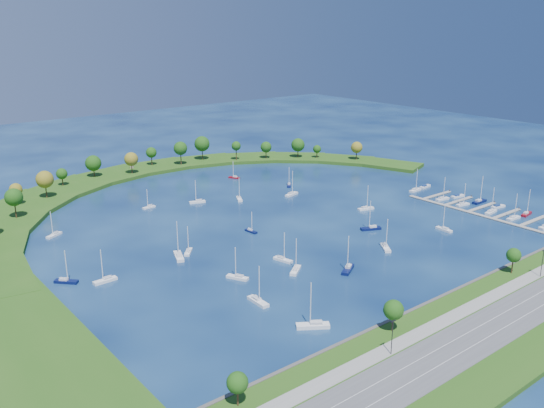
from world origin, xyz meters
TOP-DOWN VIEW (x-y plane):
  - ground at (0.00, 0.00)m, footprint 700.00×700.00m
  - south_shoreline at (0.03, -122.88)m, footprint 420.00×43.10m
  - breakwater at (-46.33, 48.72)m, footprint 286.74×247.64m
  - breakwater_trees at (-15.48, 87.09)m, footprint 242.66×95.59m
  - harbor_tower at (-12.26, 120.44)m, footprint 2.60×2.60m
  - dock_system at (85.30, -61.00)m, footprint 24.28×82.00m
  - moored_boat_0 at (-52.31, -46.95)m, footprint 5.72×8.28m
  - moored_boat_1 at (-29.43, -44.51)m, footprint 4.08×8.30m
  - moored_boat_2 at (47.58, -62.61)m, footprint 2.68×7.93m
  - moored_boat_3 at (-57.95, -66.20)m, footprint 2.75×9.12m
  - moored_boat_4 at (-16.59, -66.54)m, footprint 9.49×7.05m
  - moored_boat_5 at (-19.74, -11.27)m, footprint 2.43×6.57m
  - moored_boat_6 at (42.78, -20.86)m, footprint 8.63×4.20m
  - moored_boat_7 at (41.30, 35.13)m, footprint 6.49×6.96m
  - moored_boat_8 at (4.28, 31.08)m, footprint 5.73×8.27m
  - moored_boat_9 at (10.76, -60.91)m, footprint 7.18×8.63m
  - moored_boat_10 at (-101.15, -11.99)m, footprint 7.41×7.65m
  - moored_boat_11 at (-88.35, 37.23)m, footprint 7.77×5.73m
  - moored_boat_12 at (23.28, -41.86)m, footprint 9.32×6.16m
  - moored_boat_13 at (-53.52, -15.04)m, footprint 6.50×7.04m
  - moored_boat_14 at (30.53, 20.40)m, footprint 9.25×4.77m
  - moored_boat_15 at (27.14, 67.98)m, footprint 4.80×7.00m
  - moored_boat_16 at (-38.43, 47.55)m, footprint 6.78×2.43m
  - moored_boat_17 at (-54.70, -89.20)m, footprint 9.86×7.96m
  - moored_boat_18 at (-32.18, -55.14)m, footprint 8.38×7.03m
  - moored_boat_19 at (-15.25, 40.02)m, footprint 8.37×4.92m
  - moored_boat_20 at (-58.93, -17.00)m, footprint 6.23×10.32m
  - moored_boat_21 at (-90.06, -19.88)m, footprint 8.51×2.65m
  - docked_boat_2 at (85.52, -73.50)m, footprint 8.39×2.65m
  - docked_boat_3 at (96.01, -74.17)m, footprint 8.74×3.76m
  - docked_boat_4 at (85.51, -62.01)m, footprint 8.86×3.54m
  - docked_boat_5 at (95.98, -59.45)m, footprint 8.42×3.43m
  - docked_boat_6 at (85.53, -46.46)m, footprint 7.94×3.30m
  - docked_boat_7 at (96.00, -49.13)m, footprint 9.52×2.86m
  - docked_boat_8 at (85.52, -34.43)m, footprint 8.40×3.13m
  - docked_boat_9 at (95.98, -36.48)m, footprint 8.55×3.46m
  - docked_boat_10 at (87.92, -15.38)m, footprint 8.55×3.06m
  - docked_boat_11 at (97.88, -14.24)m, footprint 8.78×3.52m

SIDE VIEW (x-z plane):
  - ground at x=0.00m, z-range 0.00..0.00m
  - dock_system at x=85.30m, z-range -0.45..1.15m
  - docked_boat_5 at x=95.98m, z-range -0.22..1.45m
  - docked_boat_9 at x=95.98m, z-range -0.22..1.47m
  - docked_boat_11 at x=97.88m, z-range -0.23..1.51m
  - moored_boat_5 at x=-19.74m, z-range -3.88..5.56m
  - moored_boat_16 at x=-38.43m, z-range -4.03..5.73m
  - moored_boat_15 at x=27.14m, z-range -4.19..5.91m
  - moored_boat_7 at x=41.30m, z-range -4.60..6.35m
  - moored_boat_13 at x=-53.52m, z-range -4.63..6.39m
  - docked_boat_6 at x=85.53m, z-range -4.77..6.55m
  - moored_boat_11 at x=-88.35m, z-range -4.79..6.57m
  - moored_boat_2 at x=47.58m, z-range -4.84..6.62m
  - moored_boat_1 at x=-29.43m, z-range -4.98..6.78m
  - moored_boat_19 at x=-15.25m, z-range -5.04..6.84m
  - moored_boat_8 at x=4.28m, z-range -5.07..6.88m
  - moored_boat_0 at x=-52.31m, z-range -5.07..6.88m
  - docked_boat_8 at x=85.52m, z-range -5.12..6.94m
  - docked_boat_2 at x=85.52m, z-range -5.19..7.01m
  - moored_boat_6 at x=42.78m, z-range -5.20..7.03m
  - moored_boat_10 at x=-101.15m, z-range -5.20..7.03m
  - docked_boat_10 at x=87.92m, z-range -5.25..7.08m
  - moored_boat_21 at x=-90.06m, z-range -5.28..7.12m
  - docked_boat_3 at x=96.01m, z-range -5.30..7.14m
  - docked_boat_4 at x=85.51m, z-range -5.40..7.26m
  - moored_boat_18 at x=-32.18m, z-range -5.41..7.26m
  - moored_boat_9 at x=10.76m, z-range -5.57..7.44m
  - moored_boat_14 at x=30.53m, z-range -5.61..7.49m
  - moored_boat_3 at x=-57.95m, z-range -5.71..7.61m
  - moored_boat_12 at x=23.28m, z-range -5.74..7.63m
  - moored_boat_4 at x=-16.59m, z-range -5.97..7.91m
  - docked_boat_7 at x=96.00m, z-range -5.99..7.92m
  - breakwater at x=-46.33m, z-range -0.01..1.99m
  - moored_boat_20 at x=-58.93m, z-range -6.35..8.33m
  - moored_boat_17 at x=-54.70m, z-range -6.37..8.36m
  - south_shoreline at x=0.03m, z-range -4.80..6.80m
  - harbor_tower at x=-12.26m, z-range 2.05..6.80m
  - breakwater_trees at x=-15.48m, z-range 3.17..18.63m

